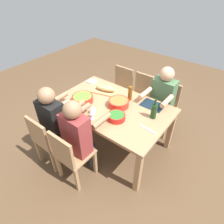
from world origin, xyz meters
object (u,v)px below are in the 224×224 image
object	(u,v)px
dining_table	(112,110)
beer_bottle	(130,93)
cutting_board	(106,91)
napkin_stack	(92,81)
bread_loaf	(106,88)
chair_near_right	(121,87)
wine_bottle	(154,111)
serving_bowl_fruit	(119,103)
serving_bowl_greens	(116,116)
chair_near_center	(141,95)
wine_glass	(91,111)
chair_near_left	(164,104)
chair_far_right	(47,139)
chair_far_center	(70,155)
diner_near_left	(161,99)
diner_far_center	(79,134)
diner_far_right	(55,119)
serving_bowl_salad	(83,98)
cup_far_center	(93,111)

from	to	relation	value
dining_table	beer_bottle	bearing A→B (deg)	-111.38
cutting_board	napkin_stack	world-z (taller)	napkin_stack
beer_bottle	bread_loaf	bearing A→B (deg)	6.69
chair_near_right	wine_bottle	distance (m)	1.31
wine_bottle	serving_bowl_fruit	bearing A→B (deg)	7.04
cutting_board	serving_bowl_fruit	bearing A→B (deg)	155.30
bread_loaf	serving_bowl_greens	bearing A→B (deg)	140.97
dining_table	cutting_board	distance (m)	0.40
chair_near_center	wine_glass	distance (m)	1.28
chair_near_left	chair_far_right	bearing A→B (deg)	62.04
chair_near_right	wine_glass	xyz separation A→B (m)	(-0.41, 1.22, 0.37)
dining_table	chair_far_center	distance (m)	0.86
dining_table	cutting_board	xyz separation A→B (m)	(0.31, -0.24, 0.09)
cutting_board	wine_bottle	distance (m)	0.91
diner_near_left	wine_glass	distance (m)	1.16
diner_far_center	wine_bottle	world-z (taller)	diner_far_center
diner_far_right	diner_near_left	bearing A→B (deg)	-124.15
chair_far_right	diner_near_left	bearing A→B (deg)	-120.77
chair_near_right	serving_bowl_salad	distance (m)	1.07
chair_near_left	wine_glass	xyz separation A→B (m)	(0.48, 1.22, 0.37)
wine_bottle	cup_far_center	world-z (taller)	wine_bottle
beer_bottle	cup_far_center	distance (m)	0.62
chair_near_right	serving_bowl_greens	world-z (taller)	chair_near_right
bread_loaf	napkin_stack	size ratio (longest dim) A/B	2.29
beer_bottle	napkin_stack	bearing A→B (deg)	-3.72
chair_far_center	serving_bowl_fruit	bearing A→B (deg)	-94.58
chair_near_left	diner_near_left	xyz separation A→B (m)	(0.00, 0.18, 0.21)
diner_near_left	cup_far_center	size ratio (longest dim) A/B	13.82
wine_bottle	napkin_stack	distance (m)	1.30
chair_far_right	beer_bottle	distance (m)	1.31
wine_bottle	cutting_board	bearing A→B (deg)	-7.18
diner_near_left	serving_bowl_salad	xyz separation A→B (m)	(0.85, 0.84, 0.10)
diner_far_right	serving_bowl_greens	world-z (taller)	diner_far_right
dining_table	chair_near_center	xyz separation A→B (m)	(0.00, -0.84, -0.18)
chair_far_right	napkin_stack	world-z (taller)	chair_far_right
chair_near_left	beer_bottle	bearing A→B (deg)	58.97
serving_bowl_greens	wine_bottle	distance (m)	0.49
diner_far_center	diner_near_left	xyz separation A→B (m)	(-0.45, -1.32, 0.00)
chair_near_center	chair_far_right	distance (m)	1.75
chair_near_right	beer_bottle	world-z (taller)	beer_bottle
chair_near_left	serving_bowl_salad	world-z (taller)	chair_near_left
beer_bottle	dining_table	bearing A→B (deg)	68.62
dining_table	wine_bottle	world-z (taller)	wine_bottle
diner_far_center	napkin_stack	distance (m)	1.22
dining_table	serving_bowl_fruit	bearing A→B (deg)	-140.47
chair_far_center	cutting_board	bearing A→B (deg)	-74.00
chair_near_center	serving_bowl_fruit	xyz separation A→B (m)	(-0.07, 0.78, 0.31)
chair_far_right	serving_bowl_greens	bearing A→B (deg)	-135.99
wine_bottle	bread_loaf	bearing A→B (deg)	-7.18
chair_near_right	chair_far_right	bearing A→B (deg)	90.00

